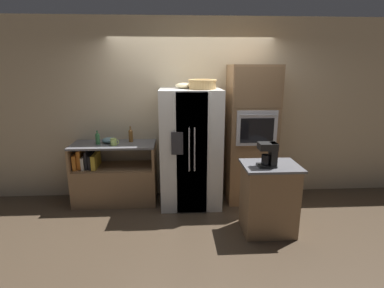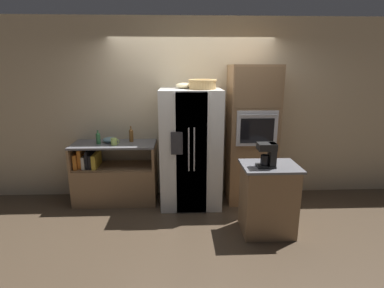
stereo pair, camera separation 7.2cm
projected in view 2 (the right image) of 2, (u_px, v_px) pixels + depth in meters
The scene contains 13 objects.
ground_plane at pixel (193, 204), 4.65m from camera, with size 20.00×20.00×0.00m, color #4C3D2D.
wall_back at pixel (192, 110), 4.77m from camera, with size 12.00×0.06×2.80m.
counter_left at pixel (115, 180), 4.68m from camera, with size 1.25×0.56×0.94m.
refrigerator at pixel (191, 148), 4.49m from camera, with size 0.89×0.79×1.76m.
wall_oven at pixel (251, 135), 4.57m from camera, with size 0.71×0.65×2.10m.
island_counter at pixel (268, 199), 3.77m from camera, with size 0.69×0.55×0.90m.
wicker_basket at pixel (203, 84), 4.21m from camera, with size 0.40×0.40×0.14m.
fruit_bowl at pixel (184, 86), 4.35m from camera, with size 0.24×0.24×0.08m.
bottle_tall at pixel (98, 138), 4.48m from camera, with size 0.06×0.06×0.21m.
bottle_short at pixel (131, 135), 4.62m from camera, with size 0.06×0.06×0.24m.
mug at pixel (114, 142), 4.43m from camera, with size 0.13×0.09×0.10m.
mixing_bowl at pixel (109, 140), 4.58m from camera, with size 0.20×0.20×0.08m.
coffee_maker at pixel (268, 154), 3.56m from camera, with size 0.22×0.17×0.29m.
Camera 2 is at (-0.19, -4.26, 2.07)m, focal length 28.00 mm.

